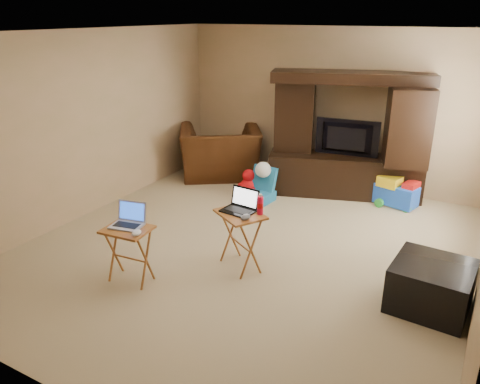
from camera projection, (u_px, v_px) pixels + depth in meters
The scene contains 19 objects.
floor at pixel (248, 248), 5.71m from camera, with size 5.50×5.50×0.00m, color #C7B28A.
ceiling at pixel (249, 32), 4.81m from camera, with size 5.50×5.50×0.00m, color silver.
wall_back at pixel (329, 108), 7.50m from camera, with size 5.00×5.00×0.00m, color tan.
wall_front at pixel (48, 251), 3.02m from camera, with size 5.00×5.00×0.00m, color tan.
wall_left at pixel (88, 125), 6.40m from camera, with size 5.50×5.50×0.00m, color tan.
entertainment_center at pixel (347, 136), 7.06m from camera, with size 2.31×0.58×1.89m, color black.
television at pixel (346, 139), 7.04m from camera, with size 0.96×0.13×0.55m, color black.
recliner at pixel (220, 152), 8.07m from camera, with size 1.33×1.16×0.87m, color #40210D.
child_rocker at pixel (259, 185), 7.04m from camera, with size 0.39×0.45×0.52m, color #1B6999, non-canonical shape.
plush_toy at pixel (249, 182), 7.30m from camera, with size 0.38×0.32×0.42m, color red, non-canonical shape.
push_toy at pixel (396, 191), 6.88m from camera, with size 0.61×0.43×0.45m, color blue, non-canonical shape.
ottoman at pixel (431, 286), 4.50m from camera, with size 0.71×0.71×0.46m, color black.
tray_table_left at pixel (130, 255), 4.92m from camera, with size 0.47×0.38×0.61m, color #A66028.
tray_table_right at pixel (240, 241), 5.17m from camera, with size 0.51×0.41×0.66m, color #935423.
laptop_left at pixel (126, 216), 4.80m from camera, with size 0.32×0.27×0.24m, color #ACABB0.
laptop_right at pixel (238, 202), 5.04m from camera, with size 0.35×0.29×0.24m, color black.
mouse_left at pixel (136, 233), 4.66m from camera, with size 0.08×0.12×0.05m, color white.
mouse_right at pixel (246, 217), 4.88m from camera, with size 0.09×0.13×0.06m, color #404045.
water_bottle at pixel (260, 205), 4.99m from camera, with size 0.07×0.07×0.20m, color red.
Camera 1 is at (2.39, -4.49, 2.70)m, focal length 35.00 mm.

